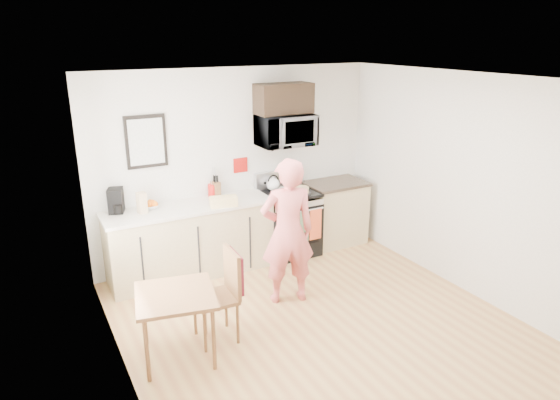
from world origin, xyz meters
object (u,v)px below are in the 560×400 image
dining_table (176,301)px  cake (300,191)px  microwave (285,130)px  person (288,232)px  chair (227,282)px  range (288,224)px

dining_table → cake: bearing=33.1°
microwave → person: 1.69m
microwave → chair: size_ratio=0.79×
chair → cake: (1.65, 1.35, 0.35)m
person → chair: person is taller
range → cake: size_ratio=4.09×
person → dining_table: 1.56m
dining_table → chair: 0.57m
person → chair: (-0.90, -0.36, -0.24)m
range → cake: range is taller
cake → dining_table: bearing=-146.9°
chair → dining_table: bearing=-167.9°
dining_table → chair: chair is taller
microwave → dining_table: microwave is taller
chair → person: bearing=24.6°
microwave → chair: bearing=-133.9°
cake → range: bearing=116.6°
microwave → chair: (-1.56, -1.63, -1.14)m
range → cake: (0.09, -0.17, 0.53)m
range → dining_table: size_ratio=1.55×
person → cake: size_ratio=6.07×
microwave → chair: microwave is taller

